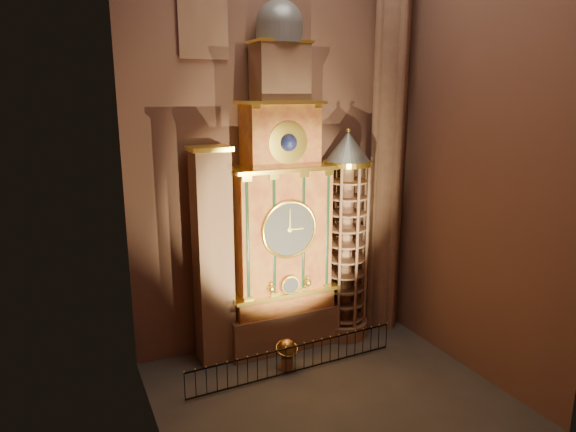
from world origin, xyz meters
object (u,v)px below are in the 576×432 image
portrait_tower (213,257)px  stair_turret (346,238)px  astronomical_clock (281,217)px  iron_railing (295,359)px  celestial_globe (287,352)px

portrait_tower → stair_turret: (6.90, -0.28, 0.12)m
portrait_tower → stair_turret: bearing=-2.3°
astronomical_clock → iron_railing: astronomical_clock is taller
celestial_globe → portrait_tower: bearing=138.7°
stair_turret → celestial_globe: bearing=-154.1°
portrait_tower → celestial_globe: bearing=-41.3°
portrait_tower → iron_railing: portrait_tower is taller
portrait_tower → celestial_globe: 5.54m
iron_railing → astronomical_clock: bearing=79.0°
stair_turret → celestial_globe: stair_turret is taller
astronomical_clock → iron_railing: (-0.54, -2.78, -5.98)m
astronomical_clock → celestial_globe: 6.28m
astronomical_clock → celestial_globe: (-0.73, -2.32, -5.78)m
astronomical_clock → stair_turret: astronomical_clock is taller
stair_turret → celestial_globe: (-4.23, -2.06, -4.37)m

